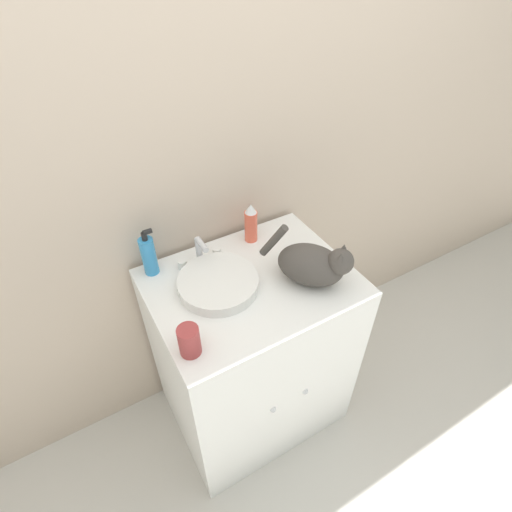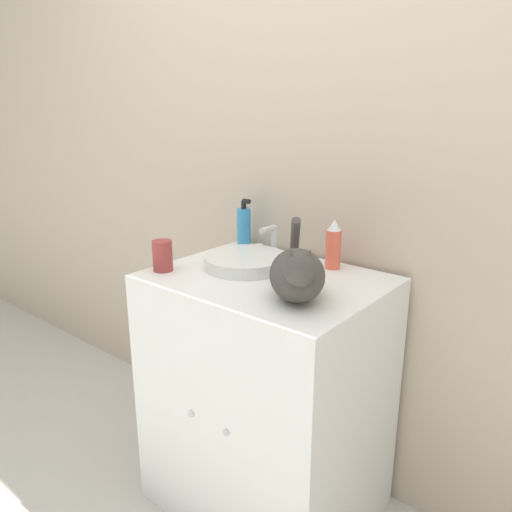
# 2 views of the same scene
# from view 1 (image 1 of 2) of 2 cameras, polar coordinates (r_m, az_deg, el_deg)

# --- Properties ---
(ground_plane) EXTENTS (8.00, 8.00, 0.00)m
(ground_plane) POSITION_cam_1_polar(r_m,az_deg,el_deg) (2.05, 3.95, -26.37)
(ground_plane) COLOR beige
(wall_back) EXTENTS (6.00, 0.05, 2.50)m
(wall_back) POSITION_cam_1_polar(r_m,az_deg,el_deg) (1.47, -7.30, 14.87)
(wall_back) COLOR #C6B29E
(wall_back) RESTS_ON ground_plane
(vanity_cabinet) EXTENTS (0.74, 0.58, 0.88)m
(vanity_cabinet) POSITION_cam_1_polar(r_m,az_deg,el_deg) (1.78, -0.52, -13.67)
(vanity_cabinet) COLOR white
(vanity_cabinet) RESTS_ON ground_plane
(sink_basin) EXTENTS (0.29, 0.29, 0.04)m
(sink_basin) POSITION_cam_1_polar(r_m,az_deg,el_deg) (1.41, -5.41, -3.87)
(sink_basin) COLOR white
(sink_basin) RESTS_ON vanity_cabinet
(faucet) EXTENTS (0.17, 0.09, 0.12)m
(faucet) POSITION_cam_1_polar(r_m,az_deg,el_deg) (1.50, -8.02, 0.49)
(faucet) COLOR silver
(faucet) RESTS_ON vanity_cabinet
(cat) EXTENTS (0.27, 0.30, 0.21)m
(cat) POSITION_cam_1_polar(r_m,az_deg,el_deg) (1.41, 8.24, -1.12)
(cat) COLOR #47423D
(cat) RESTS_ON vanity_cabinet
(soap_bottle) EXTENTS (0.06, 0.05, 0.19)m
(soap_bottle) POSITION_cam_1_polar(r_m,az_deg,el_deg) (1.48, -15.07, 0.10)
(soap_bottle) COLOR #338CCC
(soap_bottle) RESTS_ON vanity_cabinet
(spray_bottle) EXTENTS (0.05, 0.05, 0.17)m
(spray_bottle) POSITION_cam_1_polar(r_m,az_deg,el_deg) (1.58, -0.73, 4.71)
(spray_bottle) COLOR #EF6047
(spray_bottle) RESTS_ON vanity_cabinet
(cup) EXTENTS (0.07, 0.07, 0.10)m
(cup) POSITION_cam_1_polar(r_m,az_deg,el_deg) (1.22, -9.52, -11.86)
(cup) COLOR #9E3838
(cup) RESTS_ON vanity_cabinet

